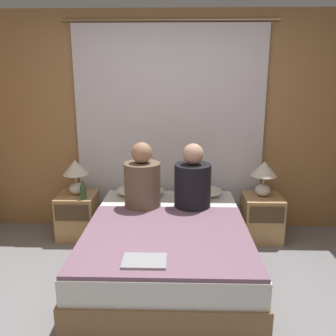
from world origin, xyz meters
name	(u,v)px	position (x,y,z in m)	size (l,w,h in m)	color
ground_plane	(164,320)	(0.00, 0.00, 0.00)	(16.00, 16.00, 0.00)	gray
wall_back	(170,124)	(0.00, 1.81, 1.25)	(4.59, 0.06, 2.50)	#A37547
curtain_panel	(170,131)	(0.00, 1.75, 1.19)	(2.34, 0.02, 2.38)	silver
bed	(167,248)	(0.00, 0.71, 0.24)	(1.47, 1.97, 0.48)	olive
nightstand_left	(78,216)	(-1.04, 1.44, 0.25)	(0.42, 0.44, 0.50)	tan
nightstand_right	(262,218)	(1.04, 1.44, 0.25)	(0.42, 0.44, 0.50)	tan
lamp_left	(76,172)	(-1.04, 1.47, 0.76)	(0.28, 0.28, 0.40)	silver
lamp_right	(264,173)	(1.04, 1.47, 0.76)	(0.28, 0.28, 0.40)	silver
pillow_left	(141,191)	(-0.32, 1.49, 0.54)	(0.55, 0.34, 0.12)	silver
pillow_right	(198,191)	(0.32, 1.49, 0.54)	(0.55, 0.34, 0.12)	silver
blanket_on_bed	(166,236)	(0.00, 0.41, 0.50)	(1.41, 1.31, 0.03)	slate
person_left_in_bed	(142,182)	(-0.26, 1.10, 0.76)	(0.37, 0.37, 0.68)	brown
person_right_in_bed	(193,183)	(0.24, 1.10, 0.76)	(0.37, 0.37, 0.67)	black
beer_bottle_on_left_stand	(83,192)	(-0.93, 1.31, 0.58)	(0.07, 0.07, 0.21)	#2D4C28
laptop_on_bed	(144,261)	(-0.14, -0.04, 0.52)	(0.31, 0.22, 0.02)	#9EA0A5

